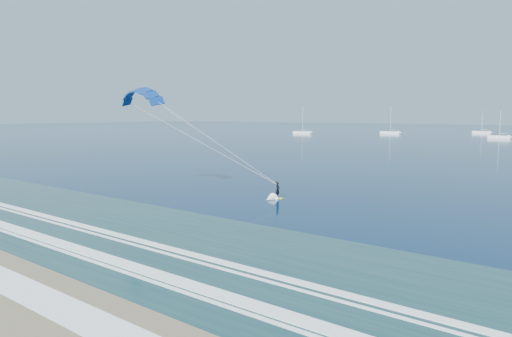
{
  "coord_description": "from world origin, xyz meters",
  "views": [
    {
      "loc": [
        29.59,
        -11.53,
        9.42
      ],
      "look_at": [
        1.46,
        25.14,
        3.93
      ],
      "focal_mm": 32.0,
      "sensor_mm": 36.0,
      "label": 1
    }
  ],
  "objects_px": {
    "kitesurfer_rig": "(205,136)",
    "sailboat_0": "(303,132)",
    "sailboat_3": "(499,137)",
    "sailboat_2": "(482,132)",
    "sailboat_1": "(390,132)"
  },
  "relations": [
    {
      "from": "sailboat_1",
      "to": "sailboat_3",
      "type": "distance_m",
      "value": 53.67
    },
    {
      "from": "kitesurfer_rig",
      "to": "sailboat_2",
      "type": "relative_size",
      "value": 1.78
    },
    {
      "from": "sailboat_2",
      "to": "sailboat_3",
      "type": "height_order",
      "value": "sailboat_2"
    },
    {
      "from": "sailboat_0",
      "to": "sailboat_2",
      "type": "relative_size",
      "value": 1.17
    },
    {
      "from": "kitesurfer_rig",
      "to": "sailboat_2",
      "type": "bearing_deg",
      "value": 93.38
    },
    {
      "from": "sailboat_0",
      "to": "sailboat_2",
      "type": "distance_m",
      "value": 89.21
    },
    {
      "from": "sailboat_0",
      "to": "sailboat_1",
      "type": "bearing_deg",
      "value": 36.28
    },
    {
      "from": "kitesurfer_rig",
      "to": "sailboat_3",
      "type": "relative_size",
      "value": 1.81
    },
    {
      "from": "kitesurfer_rig",
      "to": "sailboat_0",
      "type": "bearing_deg",
      "value": 118.0
    },
    {
      "from": "sailboat_1",
      "to": "sailboat_3",
      "type": "xyz_separation_m",
      "value": [
        50.87,
        -17.1,
        -0.01
      ]
    },
    {
      "from": "kitesurfer_rig",
      "to": "sailboat_2",
      "type": "distance_m",
      "value": 210.53
    },
    {
      "from": "sailboat_0",
      "to": "sailboat_3",
      "type": "relative_size",
      "value": 1.19
    },
    {
      "from": "sailboat_2",
      "to": "sailboat_3",
      "type": "xyz_separation_m",
      "value": [
        15.82,
        -47.35,
        0.0
      ]
    },
    {
      "from": "kitesurfer_rig",
      "to": "sailboat_1",
      "type": "xyz_separation_m",
      "value": [
        -47.45,
        179.82,
        -6.32
      ]
    },
    {
      "from": "sailboat_0",
      "to": "sailboat_1",
      "type": "xyz_separation_m",
      "value": [
        34.65,
        25.43,
        0.0
      ]
    }
  ]
}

